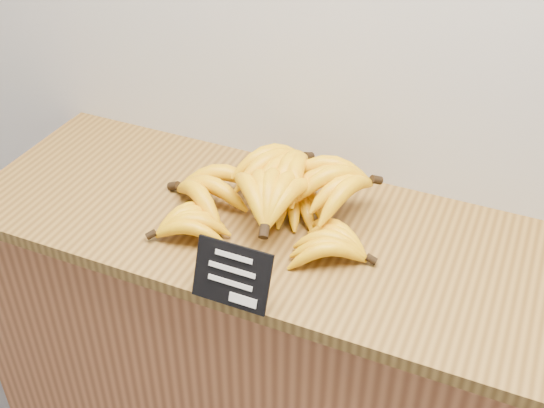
% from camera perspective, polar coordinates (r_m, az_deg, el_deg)
% --- Properties ---
extents(counter, '(1.53, 0.50, 0.90)m').
position_cam_1_polar(counter, '(1.85, 0.64, -13.49)').
color(counter, '#A35F34').
rests_on(counter, ground).
extents(counter_top, '(1.45, 0.54, 0.03)m').
position_cam_1_polar(counter_top, '(1.53, 0.75, -2.16)').
color(counter_top, brown).
rests_on(counter_top, counter).
extents(chalkboard_sign, '(0.16, 0.05, 0.12)m').
position_cam_1_polar(chalkboard_sign, '(1.31, -3.39, -5.98)').
color(chalkboard_sign, black).
rests_on(chalkboard_sign, counter_top).
extents(banana_pile, '(0.52, 0.35, 0.13)m').
position_cam_1_polar(banana_pile, '(1.50, 0.08, 0.68)').
color(banana_pile, '#EFB509').
rests_on(banana_pile, counter_top).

